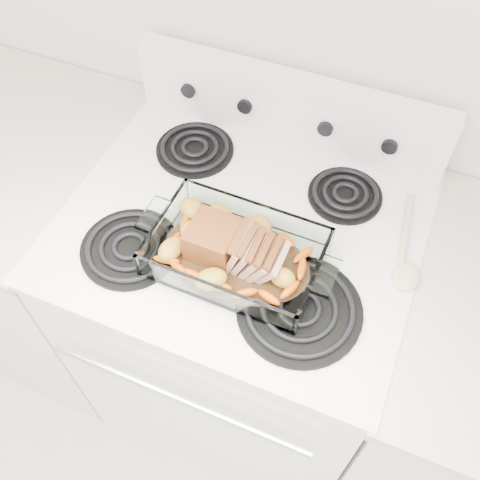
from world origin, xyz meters
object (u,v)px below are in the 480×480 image
at_px(baking_dish, 236,256).
at_px(pork_roast, 227,245).
at_px(counter_right, 473,408).
at_px(electric_range, 241,318).
at_px(counter_left, 50,248).

relative_size(baking_dish, pork_roast, 1.70).
xyz_separation_m(counter_right, baking_dish, (-0.63, -0.10, 0.50)).
xyz_separation_m(baking_dish, pork_roast, (-0.02, -0.00, 0.03)).
bearing_deg(electric_range, counter_right, -0.10).
distance_m(electric_range, baking_dish, 0.49).
bearing_deg(counter_left, pork_roast, -8.76).
bearing_deg(baking_dish, counter_right, 10.21).
xyz_separation_m(electric_range, pork_roast, (0.01, -0.11, 0.51)).
distance_m(counter_left, pork_roast, 0.86).
relative_size(counter_left, baking_dish, 2.72).
bearing_deg(baking_dish, electric_range, 107.74).
relative_size(electric_range, counter_right, 1.20).
distance_m(counter_left, baking_dish, 0.86).
bearing_deg(counter_right, baking_dish, -170.63).
bearing_deg(counter_left, counter_right, 0.00).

